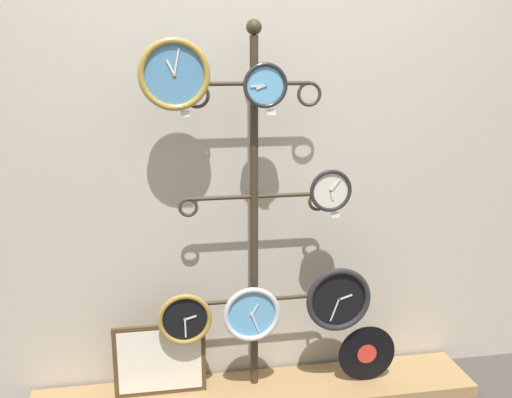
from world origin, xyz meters
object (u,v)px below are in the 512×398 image
at_px(clock_top_center, 265,85).
at_px(vinyl_record, 367,354).
at_px(display_stand, 254,290).
at_px(clock_top_left, 174,74).
at_px(clock_bottom_right, 338,299).
at_px(clock_bottom_center, 252,314).
at_px(clock_bottom_left, 185,319).
at_px(picture_frame, 160,360).
at_px(clock_middle_right, 330,190).

height_order(clock_top_center, vinyl_record, clock_top_center).
xyz_separation_m(display_stand, vinyl_record, (0.56, -0.08, -0.35)).
relative_size(clock_top_left, clock_bottom_right, 0.95).
xyz_separation_m(clock_top_center, vinyl_record, (0.53, 0.01, -1.34)).
bearing_deg(clock_top_left, display_stand, 13.32).
relative_size(clock_top_center, clock_bottom_center, 0.72).
relative_size(clock_bottom_right, vinyl_record, 1.09).
bearing_deg(display_stand, vinyl_record, -8.39).
distance_m(clock_top_left, clock_top_center, 0.39).
relative_size(clock_bottom_center, vinyl_record, 0.92).
bearing_deg(clock_bottom_right, clock_top_left, 177.53).
distance_m(clock_top_center, clock_bottom_left, 1.14).
height_order(clock_bottom_left, vinyl_record, clock_bottom_left).
distance_m(clock_top_center, picture_frame, 1.40).
bearing_deg(clock_top_center, clock_middle_right, -1.51).
xyz_separation_m(clock_top_center, clock_bottom_center, (-0.06, -0.02, -1.06)).
relative_size(display_stand, clock_bottom_center, 6.71).
xyz_separation_m(clock_middle_right, clock_bottom_left, (-0.68, 0.03, -0.60)).
height_order(display_stand, vinyl_record, display_stand).
relative_size(clock_bottom_left, picture_frame, 0.58).
height_order(clock_bottom_left, clock_bottom_right, clock_bottom_right).
bearing_deg(clock_top_left, picture_frame, 150.80).
relative_size(clock_top_left, clock_bottom_center, 1.13).
relative_size(display_stand, clock_top_left, 5.96).
xyz_separation_m(clock_bottom_right, picture_frame, (-0.86, 0.09, -0.29)).
xyz_separation_m(display_stand, clock_bottom_center, (-0.03, -0.11, -0.08)).
distance_m(clock_middle_right, picture_frame, 1.16).
height_order(display_stand, clock_bottom_center, display_stand).
bearing_deg(clock_bottom_left, clock_top_center, -2.70).
bearing_deg(clock_top_center, clock_bottom_left, 177.30).
bearing_deg(clock_top_left, clock_top_center, -1.75).
xyz_separation_m(display_stand, clock_bottom_right, (0.39, -0.12, -0.03)).
height_order(clock_middle_right, picture_frame, clock_middle_right).
bearing_deg(vinyl_record, clock_bottom_left, 179.74).
height_order(display_stand, clock_middle_right, display_stand).
distance_m(clock_bottom_center, picture_frame, 0.51).
distance_m(clock_middle_right, clock_bottom_left, 0.91).
height_order(clock_top_left, clock_top_center, clock_top_left).
relative_size(clock_middle_right, clock_bottom_left, 0.78).
bearing_deg(clock_bottom_left, clock_bottom_right, -2.97).
bearing_deg(picture_frame, clock_top_left, -29.20).
bearing_deg(clock_bottom_left, clock_middle_right, -2.17).
bearing_deg(clock_bottom_right, picture_frame, 173.79).
bearing_deg(display_stand, clock_bottom_right, -16.68).
xyz_separation_m(clock_bottom_center, vinyl_record, (0.60, 0.03, -0.28)).
distance_m(clock_bottom_left, vinyl_record, 0.95).
relative_size(clock_bottom_right, picture_frame, 0.73).
bearing_deg(clock_bottom_center, display_stand, 73.99).
xyz_separation_m(clock_top_center, clock_bottom_left, (-0.38, 0.02, -1.08)).
bearing_deg(clock_bottom_center, vinyl_record, 2.83).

